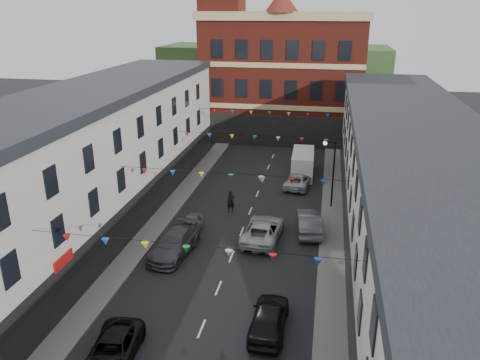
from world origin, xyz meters
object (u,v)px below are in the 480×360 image
Objects in this scene: street_lamp at (331,165)px; car_right_e at (309,222)px; car_right_f at (298,180)px; moving_car at (263,230)px; car_left_e at (190,226)px; car_right_d at (269,318)px; car_left_c at (113,351)px; white_van at (303,164)px; car_left_d at (175,244)px; pedestrian at (231,202)px.

street_lamp is 1.22× the size of car_right_e.
moving_car reaches higher than car_right_f.
car_left_e is 9.17m from car_right_e.
street_lamp is 1.29× the size of car_right_d.
car_right_d is at bearing -99.61° from street_lamp.
street_lamp is 23.76m from car_left_c.
car_right_f reaches higher than car_left_e.
car_left_c is at bearing 72.92° from moving_car.
car_right_d is (7.20, 3.81, 0.13)m from car_left_c.
white_van reaches higher than car_left_e.
white_van is (7.81, 18.48, 0.44)m from car_left_d.
car_left_c is 18.89m from pedestrian.
pedestrian is at bearing 79.94° from car_left_d.
moving_car is 15.26m from white_van.
car_right_d is 12.46m from car_right_e.
car_left_e is (-0.23, 14.19, -0.02)m from car_left_c.
street_lamp is 1.26× the size of car_left_c.
car_left_d is 0.98× the size of moving_car.
car_right_d is 10.58m from moving_car.
car_left_d reaches higher than moving_car.
car_left_c is 0.84× the size of moving_car.
car_right_d is at bearing -55.57° from car_left_e.
car_right_f is (-1.51, 9.60, -0.15)m from car_right_e.
street_lamp is 9.02m from pedestrian.
car_right_e is 0.87× the size of moving_car.
car_right_e reaches higher than car_right_d.
car_left_c is at bearing 55.22° from car_right_e.
moving_car is (-3.31, -1.95, -0.02)m from car_right_e.
car_left_c is 0.96× the size of car_right_e.
pedestrian is at bearing -49.47° from moving_car.
car_left_e is 16.99m from white_van.
car_right_f is at bearing -87.52° from car_right_e.
car_left_d is 20.07m from white_van.
street_lamp is 9.02m from moving_car.
car_right_e is 2.63× the size of pedestrian.
car_right_e is (8.94, 1.99, 0.18)m from car_left_e.
car_left_d reaches higher than car_right_f.
car_left_e is 0.67× the size of white_van.
car_right_e is (1.51, 12.37, 0.02)m from car_right_d.
car_right_e is at bearing -96.19° from car_right_d.
white_van is at bearing 62.11° from car_left_e.
car_left_e is 0.80× the size of car_right_d.
street_lamp is at bearing 58.19° from car_left_c.
white_van is at bearing 73.92° from car_left_d.
car_right_f is 0.86× the size of white_van.
car_right_e is 9.72m from car_right_f.
car_left_d reaches higher than car_left_c.
car_right_f is 3.63m from white_van.
street_lamp is 1.60× the size of car_left_e.
car_left_c is at bearing -90.24° from car_left_e.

